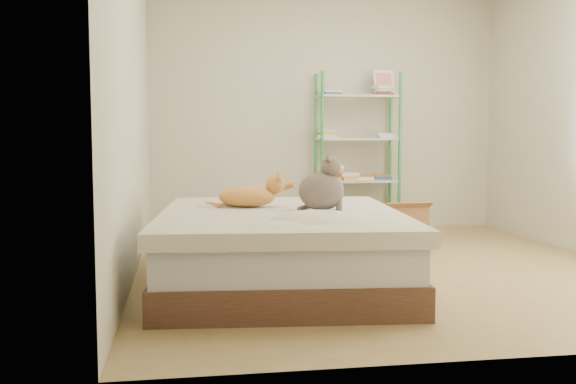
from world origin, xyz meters
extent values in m
cube|color=tan|center=(0.00, 0.00, 0.00)|extent=(3.80, 4.20, 0.01)
cube|color=beige|center=(0.00, 2.10, 1.30)|extent=(3.80, 0.01, 2.60)
cube|color=beige|center=(0.00, -2.10, 1.30)|extent=(3.80, 0.01, 2.60)
cube|color=beige|center=(-1.90, 0.00, 1.30)|extent=(0.01, 4.20, 2.60)
cube|color=brown|center=(-0.88, -0.46, 0.10)|extent=(1.76, 2.12, 0.20)
cube|color=silver|center=(-0.88, -0.46, 0.31)|extent=(1.71, 2.06, 0.22)
cube|color=beige|center=(-0.88, -0.46, 0.47)|extent=(1.80, 2.16, 0.10)
cylinder|color=green|center=(-0.12, 1.72, 0.85)|extent=(0.04, 0.04, 1.70)
cylinder|color=green|center=(-0.12, 2.04, 0.85)|extent=(0.04, 0.04, 1.70)
cylinder|color=green|center=(0.72, 1.72, 0.85)|extent=(0.04, 0.04, 1.70)
cylinder|color=green|center=(0.72, 2.04, 0.85)|extent=(0.04, 0.04, 1.70)
cube|color=silver|center=(0.30, 1.88, 0.10)|extent=(0.86, 0.34, 0.02)
cube|color=silver|center=(0.30, 1.88, 0.55)|extent=(0.86, 0.34, 0.02)
cube|color=silver|center=(0.30, 1.88, 1.00)|extent=(0.86, 0.34, 0.02)
cube|color=silver|center=(0.30, 1.88, 1.45)|extent=(0.86, 0.34, 0.02)
cube|color=red|center=(0.00, 1.88, 0.16)|extent=(0.20, 0.16, 0.09)
cube|color=red|center=(0.30, 1.88, 0.16)|extent=(0.20, 0.16, 0.09)
cube|color=red|center=(0.60, 1.88, 0.16)|extent=(0.20, 0.16, 0.09)
cube|color=red|center=(0.00, 1.88, 0.61)|extent=(0.20, 0.16, 0.09)
cube|color=red|center=(0.20, 1.88, 0.61)|extent=(0.20, 0.16, 0.09)
cube|color=red|center=(0.40, 1.88, 0.61)|extent=(0.20, 0.16, 0.09)
cube|color=red|center=(0.60, 1.88, 0.61)|extent=(0.20, 0.16, 0.09)
cube|color=red|center=(0.00, 1.88, 1.06)|extent=(0.20, 0.16, 0.09)
cube|color=red|center=(0.60, 1.88, 1.06)|extent=(0.20, 0.16, 0.09)
cube|color=red|center=(0.00, 1.88, 1.51)|extent=(0.20, 0.16, 0.09)
cube|color=red|center=(0.60, 1.88, 1.51)|extent=(0.20, 0.16, 0.09)
cube|color=white|center=(0.60, 1.93, 1.60)|extent=(0.22, 0.10, 0.27)
cube|color=#E92942|center=(0.60, 1.92, 1.60)|extent=(0.17, 0.07, 0.21)
cube|color=#AE7346|center=(0.48, 1.13, 0.18)|extent=(0.56, 0.47, 0.36)
cube|color=#49209A|center=(0.46, 0.92, 0.17)|extent=(0.31, 0.04, 0.08)
cube|color=#AE7346|center=(0.48, 0.92, 0.36)|extent=(0.53, 0.21, 0.11)
cube|color=silver|center=(-1.18, 1.85, 0.16)|extent=(0.29, 0.25, 0.32)
cube|color=silver|center=(-1.18, 1.85, 0.34)|extent=(0.32, 0.29, 0.03)
camera|label=1|loc=(-1.53, -4.80, 1.03)|focal=40.00mm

